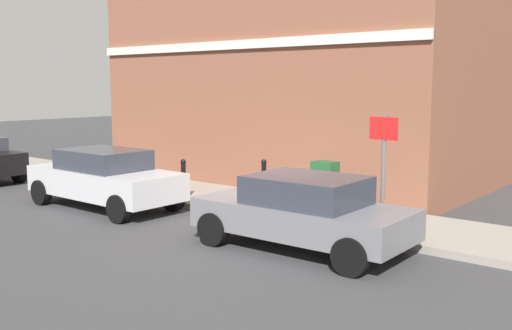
% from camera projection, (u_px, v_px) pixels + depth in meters
% --- Properties ---
extents(ground, '(80.00, 80.00, 0.00)m').
position_uv_depth(ground, '(269.00, 235.00, 11.95)').
color(ground, '#38383A').
extents(sidewalk, '(2.52, 30.00, 0.15)m').
position_uv_depth(sidewalk, '(148.00, 186.00, 17.18)').
color(sidewalk, gray).
rests_on(sidewalk, ground).
extents(corner_building, '(7.50, 11.29, 7.07)m').
position_uv_depth(corner_building, '(311.00, 69.00, 19.05)').
color(corner_building, brown).
rests_on(corner_building, ground).
extents(car_grey, '(1.95, 4.08, 1.38)m').
position_uv_depth(car_grey, '(303.00, 211.00, 10.80)').
color(car_grey, slate).
rests_on(car_grey, ground).
extents(car_silver, '(1.84, 4.26, 1.46)m').
position_uv_depth(car_silver, '(104.00, 178.00, 14.48)').
color(car_silver, '#B7B7BC').
rests_on(car_silver, ground).
extents(utility_cabinet, '(0.46, 0.61, 1.15)m').
position_uv_depth(utility_cabinet, '(325.00, 188.00, 13.46)').
color(utility_cabinet, '#1E4C28').
rests_on(utility_cabinet, sidewalk).
extents(bollard_near_cabinet, '(0.14, 0.14, 1.04)m').
position_uv_depth(bollard_near_cabinet, '(264.00, 178.00, 14.70)').
color(bollard_near_cabinet, black).
rests_on(bollard_near_cabinet, sidewalk).
extents(bollard_far_kerb, '(0.14, 0.14, 1.04)m').
position_uv_depth(bollard_far_kerb, '(183.00, 178.00, 14.72)').
color(bollard_far_kerb, black).
rests_on(bollard_far_kerb, sidewalk).
extents(street_sign, '(0.08, 0.60, 2.30)m').
position_uv_depth(street_sign, '(383.00, 156.00, 11.35)').
color(street_sign, '#59595B').
rests_on(street_sign, sidewalk).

